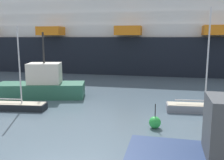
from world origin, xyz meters
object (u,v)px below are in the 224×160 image
at_px(cruise_ship, 170,32).
at_px(fishing_boat_1, 42,85).
at_px(channel_buoy_0, 155,122).
at_px(sailboat_1, 199,107).
at_px(sailboat_3, 18,105).

bearing_deg(cruise_ship, fishing_boat_1, -118.15).
xyz_separation_m(fishing_boat_1, channel_buoy_0, (11.16, -6.40, -0.79)).
relative_size(sailboat_1, channel_buoy_0, 4.93).
xyz_separation_m(sailboat_3, fishing_boat_1, (-0.02, 4.37, 0.82)).
bearing_deg(fishing_boat_1, cruise_ship, 47.83).
relative_size(sailboat_1, cruise_ship, 0.08).
bearing_deg(sailboat_1, cruise_ship, 91.15).
relative_size(sailboat_3, cruise_ship, 0.06).
height_order(fishing_boat_1, channel_buoy_0, fishing_boat_1).
distance_m(sailboat_3, channel_buoy_0, 11.32).
height_order(sailboat_3, cruise_ship, cruise_ship).
bearing_deg(sailboat_1, fishing_boat_1, 168.54).
bearing_deg(fishing_boat_1, channel_buoy_0, -43.11).
bearing_deg(channel_buoy_0, cruise_ship, 87.23).
bearing_deg(cruise_ship, sailboat_3, -114.07).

